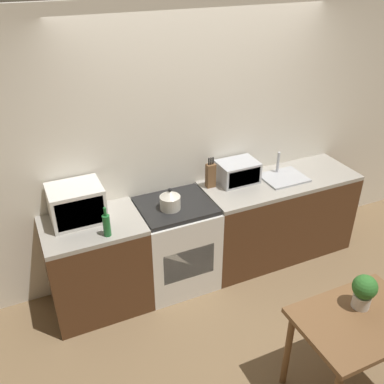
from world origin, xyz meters
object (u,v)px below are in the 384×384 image
Objects in this scene: microwave at (76,204)px; toaster_oven at (237,172)px; kettle at (170,200)px; dining_table at (358,330)px; bottle at (107,225)px; stove_range at (176,244)px.

toaster_oven is (1.58, 0.04, -0.05)m from microwave.
dining_table is at bearing -65.44° from kettle.
kettle is 0.82m from toaster_oven.
dining_table is (1.35, -1.45, -0.36)m from bottle.
bottle is at bearing -62.84° from microwave.
bottle is at bearing 133.08° from dining_table.
bottle reaches higher than toaster_oven.
toaster_oven is 1.84m from dining_table.
bottle is (-0.61, -0.17, 0.01)m from kettle.
microwave reaches higher than toaster_oven.
kettle is 1.81m from dining_table.
microwave is 2.37m from dining_table.
stove_range is 2.31× the size of toaster_oven.
stove_range reaches higher than dining_table.
dining_table is (0.67, -1.66, 0.19)m from stove_range.
stove_range is at bearing 111.93° from dining_table.
dining_table is at bearing -49.40° from microwave.
microwave is at bearing 172.56° from stove_range.
kettle is 0.24× the size of dining_table.
kettle reaches higher than stove_range.
stove_range is at bearing -7.44° from microwave.
kettle is 0.53× the size of toaster_oven.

